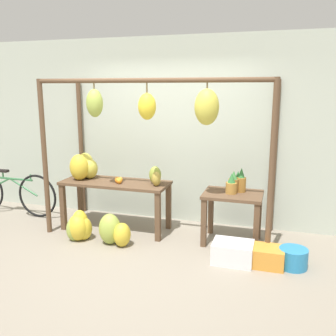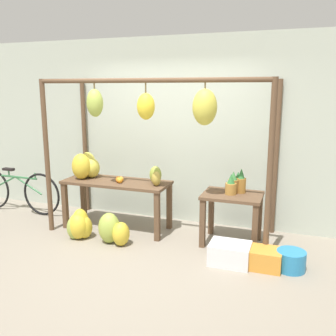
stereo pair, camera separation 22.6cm
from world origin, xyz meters
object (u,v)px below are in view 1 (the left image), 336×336
(banana_pile_on_table, at_px, (84,167))
(banana_pile_ground_right, at_px, (114,231))
(orange_pile, at_px, (119,180))
(banana_pile_ground_left, at_px, (79,227))
(parked_bicycle, at_px, (11,192))
(fruit_crate_white, at_px, (233,252))
(papaya_pile, at_px, (156,176))
(blue_bucket, at_px, (293,258))
(fruit_crate_purple, at_px, (265,256))
(pineapple_cluster, at_px, (235,183))

(banana_pile_on_table, relative_size, banana_pile_ground_right, 0.92)
(banana_pile_ground_right, bearing_deg, orange_pile, 105.67)
(orange_pile, xyz_separation_m, banana_pile_ground_left, (-0.40, -0.47, -0.59))
(banana_pile_on_table, relative_size, parked_bicycle, 0.25)
(fruit_crate_white, bearing_deg, banana_pile_ground_left, 178.02)
(banana_pile_ground_right, bearing_deg, banana_pile_on_table, 142.29)
(fruit_crate_white, bearing_deg, banana_pile_on_table, 164.94)
(banana_pile_ground_right, bearing_deg, papaya_pile, 53.79)
(blue_bucket, xyz_separation_m, fruit_crate_purple, (-0.31, -0.05, -0.00))
(banana_pile_ground_right, relative_size, fruit_crate_purple, 1.10)
(pineapple_cluster, bearing_deg, banana_pile_on_table, -179.20)
(orange_pile, xyz_separation_m, blue_bucket, (2.40, -0.47, -0.65))
(papaya_pile, bearing_deg, banana_pile_on_table, 179.37)
(orange_pile, relative_size, pineapple_cluster, 0.47)
(pineapple_cluster, bearing_deg, fruit_crate_white, -82.96)
(banana_pile_ground_left, relative_size, parked_bicycle, 0.24)
(orange_pile, xyz_separation_m, papaya_pile, (0.54, 0.07, 0.08))
(orange_pile, distance_m, parked_bicycle, 2.07)
(banana_pile_ground_left, xyz_separation_m, parked_bicycle, (-1.62, 0.64, 0.19))
(blue_bucket, bearing_deg, papaya_pile, 164.09)
(banana_pile_ground_right, bearing_deg, parked_bicycle, 163.18)
(pineapple_cluster, bearing_deg, papaya_pile, -177.73)
(banana_pile_ground_right, distance_m, blue_bucket, 2.27)
(banana_pile_on_table, height_order, banana_pile_ground_right, banana_pile_on_table)
(parked_bicycle, bearing_deg, orange_pile, -4.83)
(banana_pile_on_table, xyz_separation_m, orange_pile, (0.59, -0.08, -0.14))
(fruit_crate_white, xyz_separation_m, papaya_pile, (-1.18, 0.61, 0.71))
(blue_bucket, bearing_deg, fruit_crate_purple, -171.70)
(pineapple_cluster, bearing_deg, blue_bucket, -36.81)
(blue_bucket, relative_size, papaya_pile, 1.16)
(fruit_crate_purple, bearing_deg, banana_pile_ground_left, 179.00)
(orange_pile, distance_m, fruit_crate_white, 1.91)
(banana_pile_ground_left, relative_size, fruit_crate_white, 0.88)
(banana_pile_on_table, bearing_deg, fruit_crate_white, -15.06)
(banana_pile_ground_right, height_order, blue_bucket, banana_pile_ground_right)
(orange_pile, height_order, banana_pile_ground_right, orange_pile)
(orange_pile, xyz_separation_m, fruit_crate_white, (1.71, -0.54, -0.64))
(blue_bucket, bearing_deg, banana_pile_on_table, 169.69)
(blue_bucket, xyz_separation_m, papaya_pile, (-1.87, 0.53, 0.72))
(banana_pile_on_table, height_order, parked_bicycle, banana_pile_on_table)
(banana_pile_ground_left, xyz_separation_m, fruit_crate_white, (2.11, -0.07, -0.05))
(orange_pile, relative_size, fruit_crate_purple, 0.36)
(banana_pile_on_table, xyz_separation_m, fruit_crate_white, (2.30, -0.62, -0.77))
(orange_pile, height_order, banana_pile_ground_left, orange_pile)
(fruit_crate_white, bearing_deg, blue_bucket, 6.23)
(banana_pile_ground_left, bearing_deg, papaya_pile, 29.71)
(pineapple_cluster, bearing_deg, orange_pile, -176.18)
(orange_pile, relative_size, papaya_pile, 0.54)
(fruit_crate_white, relative_size, fruit_crate_purple, 1.11)
(fruit_crate_white, bearing_deg, orange_pile, 162.46)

